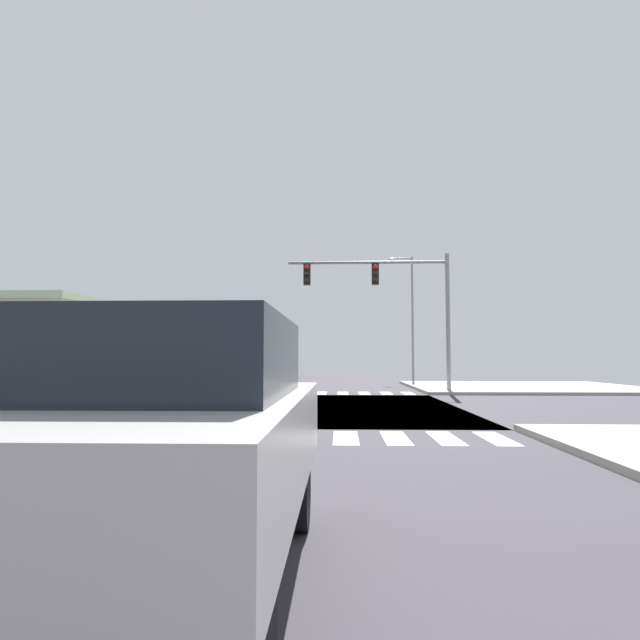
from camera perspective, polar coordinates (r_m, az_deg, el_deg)
The scene contains 14 objects.
ground at distance 19.01m, azimuth -7.52°, elevation -8.83°, with size 90.00×90.00×0.05m.
sidewalk_corner_ne at distance 32.26m, azimuth 20.01°, elevation -6.45°, with size 12.00×12.00×0.14m.
sidewalk_corner_nw at distance 34.70m, azimuth -25.79°, elevation -6.11°, with size 12.00×12.00×0.14m.
crosswalk_near at distance 11.98m, azimuth -14.69°, elevation -11.48°, with size 13.50×2.00×0.01m.
crosswalk_far at distance 26.25m, azimuth -5.38°, elevation -7.44°, with size 13.50×2.00×0.01m.
traffic_signal_mast at distance 26.33m, azimuth 6.61°, elevation 3.16°, with size 7.59×0.55×6.53m.
street_lamp at distance 39.57m, azimuth 9.11°, elevation 1.28°, with size 1.78×0.32×8.77m.
bank_building at distance 39.42m, azimuth -29.67°, elevation -1.93°, with size 13.20×8.75×5.27m.
sedan_nearside_1 at distance 34.59m, azimuth -11.56°, elevation -4.69°, with size 1.80×4.30×1.88m.
sedan_farside_2 at distance 50.01m, azimuth -7.30°, elevation -4.50°, with size 1.80×4.30×1.88m.
sedan_crossing_3 at distance 59.85m, azimuth -5.74°, elevation -4.42°, with size 1.80×4.30×1.88m.
suv_leading_1 at distance 48.60m, azimuth -3.99°, elevation -4.21°, with size 1.96×4.60×2.34m.
sedan_middle_5 at distance 4.01m, azimuth -14.79°, elevation -10.67°, with size 1.80×4.30×1.88m.
box_truck_outer_1 at distance 43.09m, azimuth -8.81°, elevation -2.65°, with size 2.40×7.20×4.85m.
Camera 1 is at (3.15, -18.68, 1.59)m, focal length 31.28 mm.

